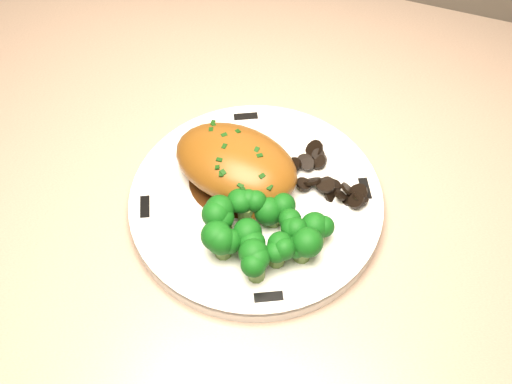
% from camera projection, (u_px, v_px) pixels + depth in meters
% --- Properties ---
extents(plate, '(0.31, 0.31, 0.02)m').
position_uv_depth(plate, '(256.00, 203.00, 0.63)').
color(plate, white).
rests_on(plate, counter).
extents(rim_accent_0, '(0.02, 0.03, 0.00)m').
position_uv_depth(rim_accent_0, '(365.00, 189.00, 0.63)').
color(rim_accent_0, black).
rests_on(rim_accent_0, plate).
extents(rim_accent_1, '(0.03, 0.02, 0.00)m').
position_uv_depth(rim_accent_1, '(246.00, 117.00, 0.68)').
color(rim_accent_1, black).
rests_on(rim_accent_1, plate).
extents(rim_accent_2, '(0.02, 0.03, 0.00)m').
position_uv_depth(rim_accent_2, '(145.00, 207.00, 0.61)').
color(rim_accent_2, black).
rests_on(rim_accent_2, plate).
extents(rim_accent_3, '(0.03, 0.02, 0.00)m').
position_uv_depth(rim_accent_3, '(269.00, 297.00, 0.56)').
color(rim_accent_3, black).
rests_on(rim_accent_3, plate).
extents(gravy_pool, '(0.09, 0.09, 0.00)m').
position_uv_depth(gravy_pool, '(237.00, 179.00, 0.63)').
color(gravy_pool, '#3B1E0A').
rests_on(gravy_pool, plate).
extents(chicken_breast, '(0.14, 0.11, 0.05)m').
position_uv_depth(chicken_breast, '(239.00, 167.00, 0.61)').
color(chicken_breast, brown).
rests_on(chicken_breast, plate).
extents(mushroom_pile, '(0.08, 0.06, 0.02)m').
position_uv_depth(mushroom_pile, '(327.00, 176.00, 0.63)').
color(mushroom_pile, black).
rests_on(mushroom_pile, plate).
extents(broccoli_florets, '(0.11, 0.08, 0.04)m').
position_uv_depth(broccoli_florets, '(266.00, 233.00, 0.57)').
color(broccoli_florets, '#567531').
rests_on(broccoli_florets, plate).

